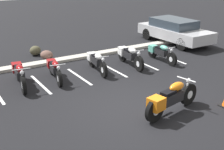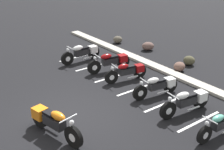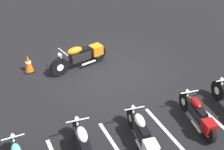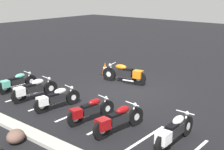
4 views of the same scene
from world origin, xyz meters
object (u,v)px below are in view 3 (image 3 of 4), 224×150
(traffic_cone, at_px, (28,64))
(motorcycle_orange_featured, at_px, (82,56))
(parked_bike_2, at_px, (198,115))
(parked_bike_4, at_px, (85,150))
(parked_bike_3, at_px, (142,134))

(traffic_cone, bearing_deg, motorcycle_orange_featured, 162.93)
(parked_bike_2, xyz_separation_m, traffic_cone, (3.65, -5.05, -0.10))
(parked_bike_2, height_order, parked_bike_4, parked_bike_4)
(parked_bike_3, bearing_deg, traffic_cone, 29.15)
(parked_bike_4, relative_size, traffic_cone, 3.20)
(parked_bike_2, bearing_deg, motorcycle_orange_featured, 31.75)
(motorcycle_orange_featured, relative_size, traffic_cone, 3.44)
(parked_bike_2, xyz_separation_m, parked_bike_3, (1.81, -0.01, 0.01))
(parked_bike_3, height_order, traffic_cone, parked_bike_3)
(motorcycle_orange_featured, height_order, parked_bike_3, motorcycle_orange_featured)
(parked_bike_4, bearing_deg, traffic_cone, 10.18)
(motorcycle_orange_featured, bearing_deg, traffic_cone, -28.35)
(parked_bike_3, relative_size, traffic_cone, 3.00)
(parked_bike_2, bearing_deg, parked_bike_3, 99.78)
(motorcycle_orange_featured, xyz_separation_m, traffic_cone, (1.86, -0.57, -0.17))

